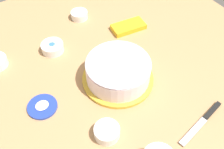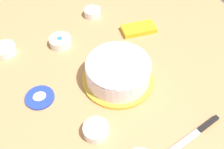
% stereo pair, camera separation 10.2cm
% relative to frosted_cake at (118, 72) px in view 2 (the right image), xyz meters
% --- Properties ---
extents(ground_plane, '(1.54, 1.54, 0.00)m').
position_rel_frosted_cake_xyz_m(ground_plane, '(0.03, -0.02, -0.05)').
color(ground_plane, tan).
extents(frosted_cake, '(0.28, 0.28, 0.11)m').
position_rel_frosted_cake_xyz_m(frosted_cake, '(0.00, 0.00, 0.00)').
color(frosted_cake, gold).
rests_on(frosted_cake, ground_plane).
extents(frosting_tub_lid, '(0.11, 0.11, 0.02)m').
position_rel_frosted_cake_xyz_m(frosting_tub_lid, '(0.31, -0.04, -0.05)').
color(frosting_tub_lid, '#233DAD').
rests_on(frosting_tub_lid, ground_plane).
extents(spreading_knife, '(0.23, 0.07, 0.01)m').
position_rel_frosted_cake_xyz_m(spreading_knife, '(-0.16, 0.32, -0.05)').
color(spreading_knife, silver).
rests_on(spreading_knife, ground_plane).
extents(sprinkle_bowl_blue, '(0.10, 0.10, 0.04)m').
position_rel_frosted_cake_xyz_m(sprinkle_bowl_blue, '(0.15, -0.29, -0.03)').
color(sprinkle_bowl_blue, white).
rests_on(sprinkle_bowl_blue, ground_plane).
extents(sprinkle_bowl_yellow, '(0.09, 0.09, 0.04)m').
position_rel_frosted_cake_xyz_m(sprinkle_bowl_yellow, '(0.16, 0.18, -0.03)').
color(sprinkle_bowl_yellow, white).
rests_on(sprinkle_bowl_yellow, ground_plane).
extents(sprinkle_bowl_pink, '(0.09, 0.09, 0.04)m').
position_rel_frosted_cake_xyz_m(sprinkle_bowl_pink, '(0.39, -0.34, -0.03)').
color(sprinkle_bowl_pink, white).
rests_on(sprinkle_bowl_pink, ground_plane).
extents(sprinkle_bowl_rainbow, '(0.08, 0.08, 0.04)m').
position_rel_frosted_cake_xyz_m(sprinkle_bowl_rainbow, '(-0.06, -0.44, -0.03)').
color(sprinkle_bowl_rainbow, white).
rests_on(sprinkle_bowl_rainbow, ground_plane).
extents(candy_box_lower, '(0.17, 0.10, 0.02)m').
position_rel_frosted_cake_xyz_m(candy_box_lower, '(-0.21, -0.24, -0.04)').
color(candy_box_lower, yellow).
rests_on(candy_box_lower, ground_plane).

